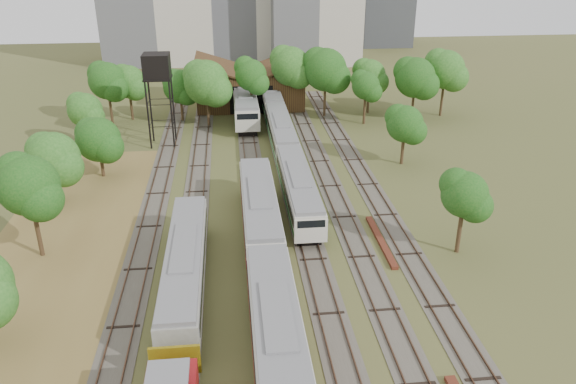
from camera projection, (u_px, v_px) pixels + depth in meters
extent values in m
plane|color=#475123|center=(307.00, 346.00, 35.97)|extent=(240.00, 240.00, 0.00)
cube|color=brown|center=(51.00, 292.00, 41.47)|extent=(14.00, 60.00, 0.04)
cube|color=#4C473D|center=(157.00, 194.00, 57.45)|extent=(2.60, 80.00, 0.06)
cube|color=#472D1E|center=(150.00, 193.00, 57.34)|extent=(0.08, 80.00, 0.14)
cube|color=#472D1E|center=(164.00, 192.00, 57.48)|extent=(0.08, 80.00, 0.14)
cube|color=#4C473D|center=(197.00, 192.00, 57.83)|extent=(2.60, 80.00, 0.06)
cube|color=#472D1E|center=(190.00, 191.00, 57.73)|extent=(0.08, 80.00, 0.14)
cube|color=#472D1E|center=(204.00, 191.00, 57.87)|extent=(0.08, 80.00, 0.14)
cube|color=#4C473D|center=(255.00, 189.00, 58.42)|extent=(2.60, 80.00, 0.06)
cube|color=#472D1E|center=(248.00, 189.00, 58.31)|extent=(0.08, 80.00, 0.14)
cube|color=#472D1E|center=(262.00, 188.00, 58.45)|extent=(0.08, 80.00, 0.14)
cube|color=#4C473D|center=(293.00, 188.00, 58.80)|extent=(2.60, 80.00, 0.06)
cube|color=#472D1E|center=(286.00, 187.00, 58.70)|extent=(0.08, 80.00, 0.14)
cube|color=#472D1E|center=(300.00, 187.00, 58.84)|extent=(0.08, 80.00, 0.14)
cube|color=#4C473D|center=(331.00, 186.00, 59.19)|extent=(2.60, 80.00, 0.06)
cube|color=#472D1E|center=(324.00, 186.00, 59.09)|extent=(0.08, 80.00, 0.14)
cube|color=#472D1E|center=(337.00, 185.00, 59.22)|extent=(0.08, 80.00, 0.14)
cube|color=#4C473D|center=(368.00, 184.00, 59.58)|extent=(2.60, 80.00, 0.06)
cube|color=#472D1E|center=(361.00, 184.00, 59.47)|extent=(0.08, 80.00, 0.14)
cube|color=#472D1E|center=(374.00, 183.00, 59.61)|extent=(0.08, 80.00, 0.14)
cube|color=black|center=(278.00, 360.00, 34.16)|extent=(2.27, 15.64, 0.83)
cube|color=beige|center=(277.00, 338.00, 33.46)|extent=(3.00, 17.00, 2.58)
cube|color=black|center=(277.00, 334.00, 33.33)|extent=(3.06, 15.64, 0.88)
cube|color=slate|center=(277.00, 318.00, 32.85)|extent=(2.76, 16.66, 0.37)
cube|color=maroon|center=(278.00, 348.00, 33.76)|extent=(3.06, 16.66, 0.46)
cube|color=black|center=(260.00, 227.00, 50.01)|extent=(2.27, 15.64, 0.83)
cube|color=beige|center=(260.00, 210.00, 49.31)|extent=(3.00, 17.00, 2.58)
cube|color=black|center=(260.00, 206.00, 49.18)|extent=(3.06, 15.64, 0.88)
cube|color=slate|center=(259.00, 194.00, 48.70)|extent=(2.76, 16.66, 0.37)
cube|color=maroon|center=(260.00, 217.00, 49.61)|extent=(3.06, 16.66, 0.46)
cube|color=black|center=(298.00, 203.00, 54.58)|extent=(2.08, 15.64, 0.75)
cube|color=beige|center=(298.00, 188.00, 53.94)|extent=(2.74, 17.00, 2.36)
cube|color=black|center=(298.00, 186.00, 53.83)|extent=(2.80, 15.64, 0.80)
cube|color=slate|center=(298.00, 176.00, 53.39)|extent=(2.52, 16.66, 0.34)
cube|color=#18601F|center=(298.00, 195.00, 54.21)|extent=(2.80, 16.66, 0.42)
cube|color=beige|center=(311.00, 231.00, 46.34)|extent=(2.78, 0.25, 2.12)
cube|color=black|center=(281.00, 144.00, 70.44)|extent=(2.08, 15.64, 0.75)
cube|color=beige|center=(281.00, 132.00, 69.80)|extent=(2.74, 17.00, 2.36)
cube|color=black|center=(281.00, 130.00, 69.68)|extent=(2.80, 15.64, 0.80)
cube|color=slate|center=(281.00, 121.00, 69.24)|extent=(2.52, 16.66, 0.34)
cube|color=#18601F|center=(281.00, 137.00, 70.07)|extent=(2.80, 16.66, 0.42)
cube|color=black|center=(270.00, 106.00, 86.29)|extent=(2.08, 15.64, 0.75)
cube|color=beige|center=(270.00, 96.00, 85.65)|extent=(2.74, 17.00, 2.36)
cube|color=black|center=(270.00, 94.00, 85.53)|extent=(2.80, 15.64, 0.80)
cube|color=slate|center=(270.00, 87.00, 85.09)|extent=(2.52, 16.66, 0.34)
cube|color=#18601F|center=(270.00, 100.00, 85.92)|extent=(2.80, 16.66, 0.42)
cube|color=black|center=(246.00, 117.00, 80.48)|extent=(2.45, 14.72, 0.89)
cube|color=beige|center=(245.00, 105.00, 79.72)|extent=(3.22, 16.00, 2.78)
cube|color=black|center=(245.00, 103.00, 79.58)|extent=(3.28, 14.72, 0.95)
cube|color=slate|center=(245.00, 94.00, 79.07)|extent=(2.97, 15.68, 0.40)
cube|color=#18601F|center=(246.00, 110.00, 80.04)|extent=(3.28, 15.68, 0.50)
cube|color=beige|center=(248.00, 123.00, 72.58)|extent=(3.26, 0.25, 2.50)
cube|color=gold|center=(175.00, 360.00, 32.24)|extent=(2.93, 0.20, 1.96)
cube|color=black|center=(187.00, 283.00, 41.91)|extent=(2.07, 16.56, 0.75)
cube|color=gray|center=(185.00, 265.00, 41.27)|extent=(2.72, 18.00, 2.35)
cube|color=black|center=(185.00, 262.00, 41.15)|extent=(2.78, 16.56, 0.80)
cube|color=slate|center=(184.00, 249.00, 40.72)|extent=(2.51, 17.64, 0.34)
cylinder|color=black|center=(148.00, 116.00, 68.17)|extent=(0.21, 0.21, 8.37)
cylinder|color=black|center=(172.00, 115.00, 68.45)|extent=(0.21, 0.21, 8.37)
cylinder|color=black|center=(151.00, 110.00, 70.73)|extent=(0.21, 0.21, 8.37)
cylinder|color=black|center=(174.00, 109.00, 71.01)|extent=(0.21, 0.21, 8.37)
cube|color=black|center=(158.00, 78.00, 67.82)|extent=(3.30, 3.30, 0.20)
cube|color=black|center=(157.00, 66.00, 67.20)|extent=(3.14, 3.14, 2.82)
cube|color=maroon|center=(381.00, 241.00, 48.21)|extent=(0.56, 8.90, 0.29)
cube|color=#3A2315|center=(250.00, 87.00, 87.29)|extent=(16.00, 11.00, 5.50)
cube|color=#3A2315|center=(223.00, 66.00, 85.52)|extent=(8.45, 11.55, 2.96)
cube|color=#3A2315|center=(275.00, 65.00, 86.30)|extent=(8.45, 11.55, 2.96)
cube|color=black|center=(251.00, 100.00, 82.58)|extent=(6.40, 0.15, 4.12)
cylinder|color=#382616|center=(37.00, 229.00, 45.31)|extent=(0.36, 0.36, 4.94)
sphere|color=#164C14|center=(28.00, 186.00, 43.74)|extent=(4.80, 4.80, 4.80)
cylinder|color=#382616|center=(58.00, 185.00, 54.86)|extent=(0.36, 0.36, 3.66)
sphere|color=#164C14|center=(53.00, 158.00, 53.69)|extent=(5.09, 5.09, 5.09)
cylinder|color=#382616|center=(102.00, 162.00, 61.04)|extent=(0.36, 0.36, 3.33)
sphere|color=#164C14|center=(98.00, 140.00, 59.98)|extent=(4.78, 4.78, 4.78)
cylinder|color=#382616|center=(88.00, 133.00, 69.63)|extent=(0.36, 0.36, 3.73)
sphere|color=#164C14|center=(85.00, 110.00, 68.45)|extent=(4.21, 4.21, 4.21)
cylinder|color=#382616|center=(111.00, 107.00, 78.38)|extent=(0.36, 0.36, 4.78)
sphere|color=#164C14|center=(107.00, 81.00, 76.86)|extent=(5.08, 5.08, 5.08)
cylinder|color=#382616|center=(131.00, 105.00, 80.27)|extent=(0.36, 0.36, 4.31)
sphere|color=#164C14|center=(128.00, 82.00, 78.89)|extent=(4.64, 4.64, 4.64)
cylinder|color=#382616|center=(182.00, 107.00, 79.79)|extent=(0.36, 0.36, 3.89)
sphere|color=#164C14|center=(180.00, 87.00, 78.55)|extent=(4.76, 4.76, 4.76)
cylinder|color=#382616|center=(208.00, 109.00, 77.36)|extent=(0.36, 0.36, 4.78)
sphere|color=#164C14|center=(206.00, 83.00, 75.84)|extent=(6.08, 6.08, 6.08)
cylinder|color=#382616|center=(252.00, 106.00, 77.74)|extent=(0.36, 0.36, 5.49)
sphere|color=#164C14|center=(251.00, 75.00, 76.00)|extent=(4.29, 4.29, 4.29)
cylinder|color=#382616|center=(290.00, 95.00, 83.22)|extent=(0.36, 0.36, 5.45)
sphere|color=#164C14|center=(290.00, 66.00, 81.49)|extent=(5.67, 5.67, 5.67)
cylinder|color=#382616|center=(325.00, 98.00, 81.68)|extent=(0.36, 0.36, 5.34)
sphere|color=#164C14|center=(325.00, 70.00, 79.98)|extent=(6.11, 6.11, 6.11)
cylinder|color=#382616|center=(368.00, 98.00, 83.33)|extent=(0.36, 0.36, 4.40)
sphere|color=#164C14|center=(370.00, 76.00, 81.93)|extent=(4.71, 4.71, 4.71)
cylinder|color=#382616|center=(413.00, 103.00, 80.19)|extent=(0.36, 0.36, 4.76)
sphere|color=#164C14|center=(415.00, 78.00, 78.68)|extent=(5.65, 5.65, 5.65)
cylinder|color=#382616|center=(442.00, 98.00, 81.84)|extent=(0.36, 0.36, 5.34)
sphere|color=#164C14|center=(445.00, 70.00, 80.14)|extent=(5.52, 5.52, 5.52)
cylinder|color=#382616|center=(460.00, 230.00, 46.00)|extent=(0.36, 0.36, 4.13)
sphere|color=#164C14|center=(465.00, 194.00, 44.68)|extent=(3.76, 3.76, 3.76)
cylinder|color=#382616|center=(403.00, 148.00, 64.41)|extent=(0.36, 0.36, 3.79)
sphere|color=#164C14|center=(405.00, 124.00, 63.21)|extent=(4.19, 4.19, 4.19)
cylinder|color=#382616|center=(364.00, 109.00, 78.35)|extent=(0.36, 0.36, 4.28)
sphere|color=#164C14|center=(366.00, 86.00, 76.98)|extent=(3.83, 3.83, 3.83)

